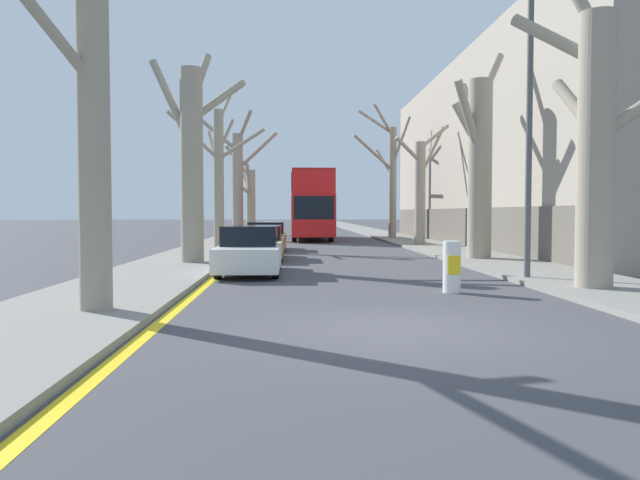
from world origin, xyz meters
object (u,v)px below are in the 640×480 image
street_tree_left_3 (238,181)px  lamp_post (526,103)px  street_tree_left_1 (192,158)px  street_tree_right_3 (391,175)px  traffic_bollard (452,267)px  street_tree_right_2 (421,188)px  double_decker_bus (311,202)px  parked_car_2 (266,237)px  parked_car_1 (260,243)px  street_tree_right_0 (594,138)px  parked_car_0 (250,251)px  street_tree_left_4 (249,196)px  street_tree_right_1 (479,161)px  street_tree_left_0 (93,96)px  street_tree_left_2 (219,171)px

street_tree_left_3 → lamp_post: 26.33m
street_tree_left_1 → street_tree_right_3: street_tree_right_3 is taller
street_tree_right_3 → traffic_bollard: street_tree_right_3 is taller
street_tree_right_2 → lamp_post: lamp_post is taller
double_decker_bus → parked_car_2: bearing=-101.8°
street_tree_right_2 → parked_car_1: street_tree_right_2 is taller
street_tree_right_0 → parked_car_2: street_tree_right_0 is taller
parked_car_0 → traffic_bollard: 6.62m
street_tree_left_4 → street_tree_right_1: (10.34, -27.50, 0.61)m
street_tree_left_0 → street_tree_left_4: 39.35m
street_tree_right_3 → traffic_bollard: bearing=-96.2°
street_tree_right_2 → double_decker_bus: street_tree_right_2 is taller
street_tree_left_1 → street_tree_left_2: 8.95m
street_tree_right_0 → traffic_bollard: street_tree_right_0 is taller
street_tree_left_3 → street_tree_right_1: size_ratio=1.05×
street_tree_left_4 → street_tree_left_2: bearing=-90.2°
street_tree_left_4 → lamp_post: bearing=-74.6°
lamp_post → traffic_bollard: size_ratio=7.16×
street_tree_left_3 → parked_car_1: (2.25, -16.45, -3.24)m
street_tree_left_3 → traffic_bollard: 27.79m
parked_car_1 → lamp_post: 11.58m
street_tree_left_4 → street_tree_left_3: bearing=-90.2°
street_tree_left_1 → street_tree_left_3: bearing=90.3°
street_tree_right_2 → street_tree_right_3: street_tree_right_3 is taller
street_tree_left_0 → street_tree_right_3: street_tree_right_3 is taller
double_decker_bus → street_tree_right_1: bearing=-73.4°
street_tree_right_1 → street_tree_right_2: street_tree_right_1 is taller
parked_car_0 → parked_car_2: size_ratio=0.96×
street_tree_right_3 → lamp_post: (-0.55, -25.42, 0.33)m
parked_car_2 → parked_car_0: bearing=-90.0°
street_tree_left_4 → street_tree_right_3: bearing=-41.7°
parked_car_2 → traffic_bollard: parked_car_2 is taller
street_tree_right_0 → street_tree_right_1: street_tree_right_0 is taller
double_decker_bus → parked_car_2: double_decker_bus is taller
parked_car_2 → lamp_post: size_ratio=0.54×
street_tree_left_3 → parked_car_1: street_tree_left_3 is taller
street_tree_left_4 → street_tree_right_0: street_tree_right_0 is taller
lamp_post → street_tree_right_2: bearing=87.5°
street_tree_left_3 → street_tree_left_0: bearing=-89.8°
parked_car_1 → lamp_post: (7.26, -8.09, 4.00)m
street_tree_left_3 → street_tree_left_4: size_ratio=1.16×
street_tree_left_2 → parked_car_1: bearing=-70.0°
street_tree_left_0 → street_tree_left_3: 29.54m
street_tree_left_0 → street_tree_right_0: street_tree_right_0 is taller
street_tree_left_4 → double_decker_bus: (4.72, -8.67, -0.61)m
street_tree_left_0 → parked_car_2: bearing=83.4°
double_decker_bus → parked_car_2: size_ratio=2.42×
street_tree_left_1 → street_tree_left_3: size_ratio=0.90×
double_decker_bus → lamp_post: lamp_post is taller
street_tree_left_4 → lamp_post: (9.48, -34.34, 1.52)m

